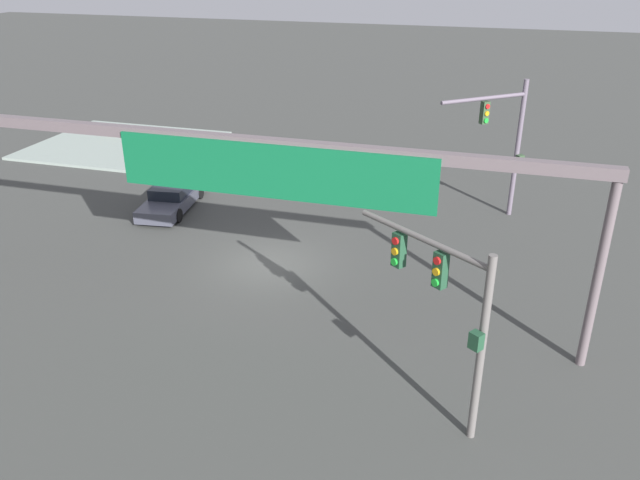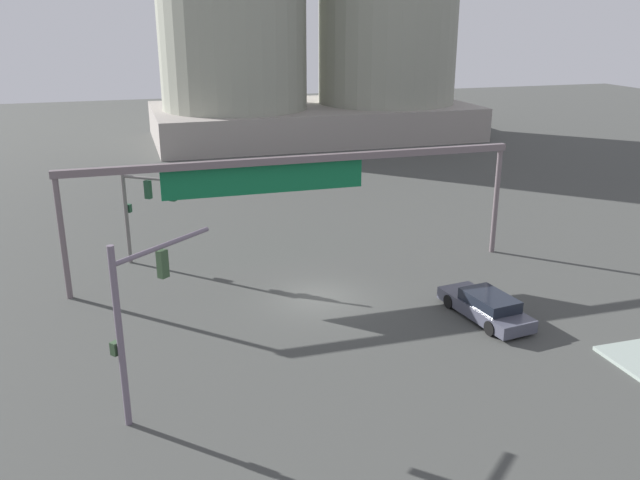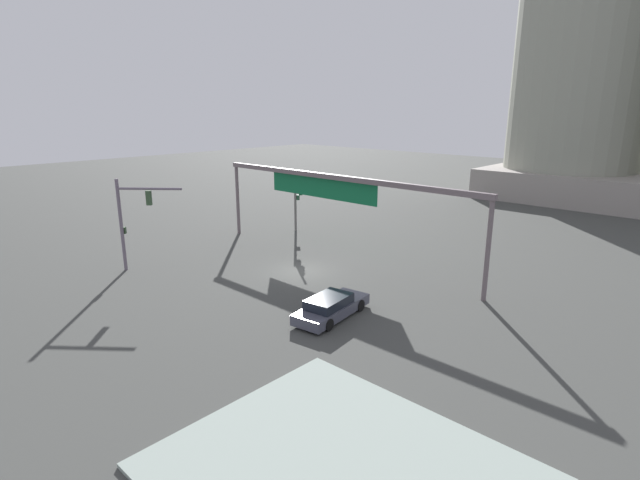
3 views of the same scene
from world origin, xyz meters
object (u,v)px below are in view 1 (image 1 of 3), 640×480
Objects in this scene: sedan_car_approaching at (173,197)px; fire_hydrant_on_curb at (114,130)px; traffic_signal_near_corner at (448,298)px; traffic_signal_opposite_side at (506,134)px.

fire_hydrant_on_curb is (9.58, -9.87, -0.09)m from sedan_car_approaching.
traffic_signal_near_corner is at bearing 43.88° from sedan_car_approaching.
traffic_signal_opposite_side reaches higher than traffic_signal_near_corner.
fire_hydrant_on_curb is at bearing -6.58° from traffic_signal_near_corner.
traffic_signal_opposite_side is 15.50m from sedan_car_approaching.
sedan_car_approaching reaches higher than fire_hydrant_on_curb.
traffic_signal_opposite_side is at bearing 164.81° from fire_hydrant_on_curb.
traffic_signal_near_corner is at bearing 138.13° from fire_hydrant_on_curb.
traffic_signal_opposite_side is (-0.89, -14.43, 0.36)m from traffic_signal_near_corner.
traffic_signal_opposite_side is 25.47m from fire_hydrant_on_curb.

